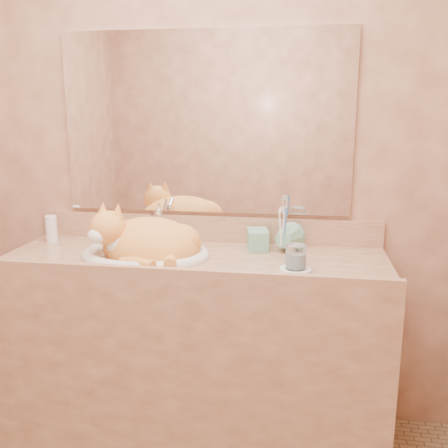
% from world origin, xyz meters
% --- Properties ---
extents(wall_back, '(2.40, 0.02, 2.50)m').
position_xyz_m(wall_back, '(0.00, 1.00, 1.25)').
color(wall_back, brown).
rests_on(wall_back, ground).
extents(vanity_counter, '(1.60, 0.55, 0.85)m').
position_xyz_m(vanity_counter, '(0.00, 0.72, 0.42)').
color(vanity_counter, brown).
rests_on(vanity_counter, floor).
extents(mirror, '(1.30, 0.02, 0.80)m').
position_xyz_m(mirror, '(0.00, 0.99, 1.39)').
color(mirror, white).
rests_on(mirror, wall_back).
extents(sink_basin, '(0.61, 0.55, 0.17)m').
position_xyz_m(sink_basin, '(-0.20, 0.70, 0.93)').
color(sink_basin, silver).
rests_on(sink_basin, vanity_counter).
extents(faucet, '(0.05, 0.13, 0.17)m').
position_xyz_m(faucet, '(-0.20, 0.91, 0.94)').
color(faucet, silver).
rests_on(faucet, vanity_counter).
extents(cat, '(0.52, 0.47, 0.24)m').
position_xyz_m(cat, '(-0.20, 0.69, 0.92)').
color(cat, orange).
rests_on(cat, sink_basin).
extents(soap_dispenser, '(0.10, 0.10, 0.20)m').
position_xyz_m(soap_dispenser, '(0.26, 0.82, 0.95)').
color(soap_dispenser, '#6BAB8B').
rests_on(soap_dispenser, vanity_counter).
extents(toothbrush_cup, '(0.15, 0.15, 0.11)m').
position_xyz_m(toothbrush_cup, '(0.36, 0.82, 0.91)').
color(toothbrush_cup, '#6BAB8B').
rests_on(toothbrush_cup, vanity_counter).
extents(toothbrushes, '(0.03, 0.03, 0.20)m').
position_xyz_m(toothbrushes, '(0.36, 0.82, 0.97)').
color(toothbrushes, white).
rests_on(toothbrushes, toothbrush_cup).
extents(saucer, '(0.12, 0.12, 0.01)m').
position_xyz_m(saucer, '(0.42, 0.60, 0.85)').
color(saucer, white).
rests_on(saucer, vanity_counter).
extents(water_glass, '(0.08, 0.08, 0.09)m').
position_xyz_m(water_glass, '(0.42, 0.60, 0.91)').
color(water_glass, silver).
rests_on(water_glass, saucer).
extents(lotion_bottle, '(0.05, 0.05, 0.12)m').
position_xyz_m(lotion_bottle, '(-0.70, 0.86, 0.91)').
color(lotion_bottle, white).
rests_on(lotion_bottle, vanity_counter).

